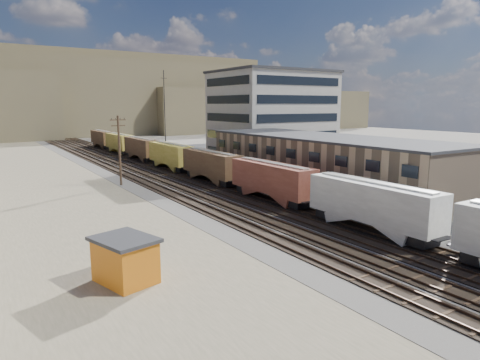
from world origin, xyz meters
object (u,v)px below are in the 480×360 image
maintenance_shed (125,259)px  parked_car_blue (285,158)px  utility_pole_north (119,149)px  freight_train (189,158)px

maintenance_shed → parked_car_blue: size_ratio=0.79×
utility_pole_north → freight_train: bearing=13.5°
maintenance_shed → parked_car_blue: (46.04, 41.45, -0.69)m
freight_train → maintenance_shed: (-22.39, -36.98, -1.24)m
freight_train → maintenance_shed: 43.24m
parked_car_blue → freight_train: bearing=134.4°
freight_train → utility_pole_north: (-12.30, -2.95, 2.50)m
freight_train → parked_car_blue: freight_train is taller
freight_train → parked_car_blue: bearing=10.7°
freight_train → utility_pole_north: bearing=-166.5°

